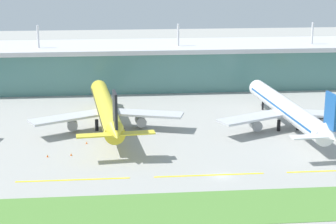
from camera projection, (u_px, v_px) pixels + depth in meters
name	position (u px, v px, depth m)	size (l,w,h in m)	color
ground_plane	(222.00, 176.00, 145.12)	(600.00, 600.00, 0.00)	#9E9E99
terminal_building	(177.00, 65.00, 243.38)	(288.00, 34.00, 26.90)	slate
airliner_near_middle	(106.00, 109.00, 183.15)	(48.58, 69.31, 18.90)	yellow
airliner_far_middle	(287.00, 110.00, 182.74)	(48.70, 70.93, 18.90)	white
taxiway_stripe_mid_west	(73.00, 180.00, 142.60)	(28.00, 0.70, 0.04)	yellow
taxiway_stripe_centre	(209.00, 175.00, 145.68)	(28.00, 0.70, 0.04)	yellow
grass_verge	(237.00, 207.00, 127.31)	(300.00, 18.00, 0.10)	#518438
safety_cone_left_wingtip	(47.00, 156.00, 158.76)	(0.56, 0.56, 0.70)	orange
safety_cone_nose_front	(71.00, 154.00, 159.93)	(0.56, 0.56, 0.70)	orange
safety_cone_right_wingtip	(87.00, 143.00, 169.87)	(0.56, 0.56, 0.70)	orange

